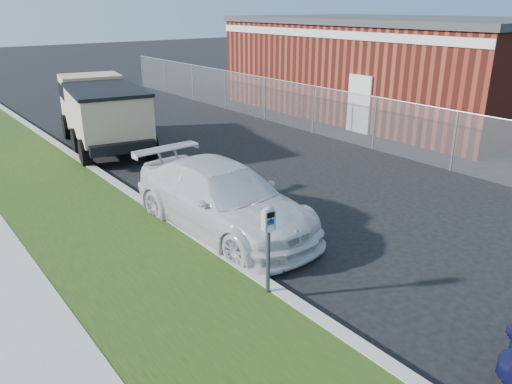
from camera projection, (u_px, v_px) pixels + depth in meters
ground at (335, 234)px, 10.88m from camera, size 120.00×120.00×0.00m
streetside at (43, 273)px, 9.16m from camera, size 6.12×50.00×0.15m
chainlink_fence at (314, 100)px, 19.05m from camera, size 0.06×30.06×30.00m
brick_building at (394, 64)px, 22.91m from camera, size 9.20×14.20×4.17m
parking_meter at (268, 231)px, 8.04m from camera, size 0.23×0.16×1.54m
white_wagon at (223, 198)px, 10.88m from camera, size 2.29×5.11×1.46m
dump_truck at (102, 110)px, 17.27m from camera, size 3.19×6.08×2.27m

